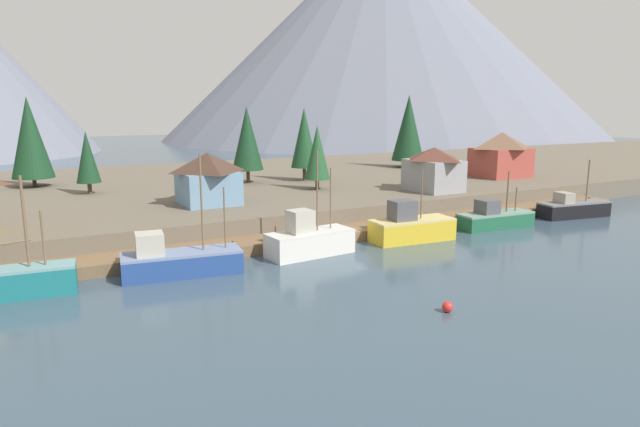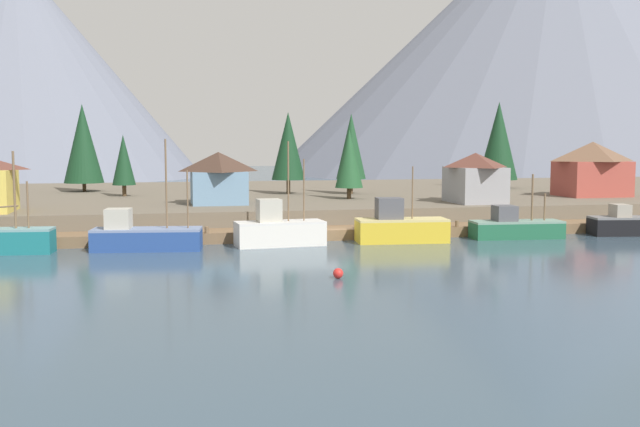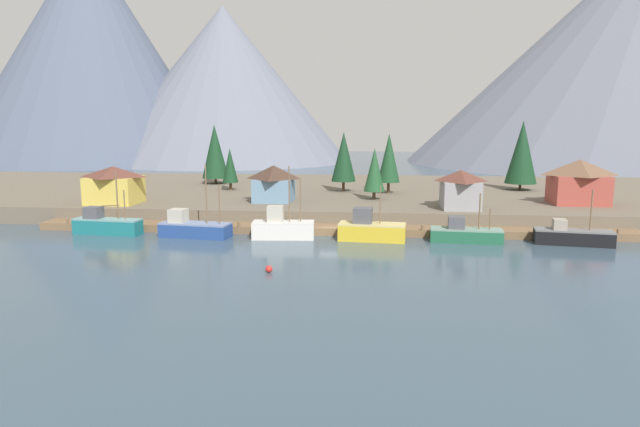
{
  "view_description": "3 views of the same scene",
  "coord_description": "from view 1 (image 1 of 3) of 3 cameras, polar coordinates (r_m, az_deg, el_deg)",
  "views": [
    {
      "loc": [
        -27.53,
        -43.48,
        12.96
      ],
      "look_at": [
        -1.8,
        3.25,
        2.5
      ],
      "focal_mm": 30.61,
      "sensor_mm": 36.0,
      "label": 1
    },
    {
      "loc": [
        -15.83,
        -65.35,
        9.09
      ],
      "look_at": [
        -1.1,
        2.39,
        2.35
      ],
      "focal_mm": 40.9,
      "sensor_mm": 36.0,
      "label": 2
    },
    {
      "loc": [
        6.04,
        -70.72,
        14.56
      ],
      "look_at": [
        -1.45,
        2.71,
        2.52
      ],
      "focal_mm": 31.17,
      "sensor_mm": 36.0,
      "label": 3
    }
  ],
  "objects": [
    {
      "name": "fishing_boat_green",
      "position": [
        62.17,
        17.77,
        -0.48
      ],
      "size": [
        8.87,
        3.4,
        6.12
      ],
      "rotation": [
        0.0,
        0.0,
        -0.08
      ],
      "color": "#1E5B3D",
      "rests_on": "ground_plane"
    },
    {
      "name": "channel_buoy",
      "position": [
        36.4,
        13.18,
        -9.48
      ],
      "size": [
        0.7,
        0.7,
        0.7
      ],
      "primitive_type": "sphere",
      "color": "red",
      "rests_on": "ground_plane"
    },
    {
      "name": "fishing_boat_teal",
      "position": [
        43.43,
        -30.43,
        -6.08
      ],
      "size": [
        9.29,
        3.2,
        8.42
      ],
      "rotation": [
        0.0,
        0.0,
        -0.1
      ],
      "color": "#196B70",
      "rests_on": "ground_plane"
    },
    {
      "name": "dock",
      "position": [
        54.6,
        2.3,
        -2.11
      ],
      "size": [
        80.0,
        4.0,
        1.6
      ],
      "color": "brown",
      "rests_on": "ground_plane"
    },
    {
      "name": "conifer_mid_left",
      "position": [
        78.21,
        -1.67,
        7.92
      ],
      "size": [
        3.83,
        3.83,
        10.36
      ],
      "color": "#4C3823",
      "rests_on": "shoreline_bank"
    },
    {
      "name": "ground_plane",
      "position": [
        70.49,
        -5.29,
        0.04
      ],
      "size": [
        400.0,
        400.0,
        1.0
      ],
      "primitive_type": "cube",
      "color": "#384C5B"
    },
    {
      "name": "fishing_boat_yellow",
      "position": [
        54.2,
        9.48,
        -1.42
      ],
      "size": [
        8.52,
        3.84,
        6.95
      ],
      "rotation": [
        0.0,
        0.0,
        -0.09
      ],
      "color": "gold",
      "rests_on": "ground_plane"
    },
    {
      "name": "conifer_near_left",
      "position": [
        69.79,
        -0.29,
        6.4
      ],
      "size": [
        3.29,
        3.29,
        8.19
      ],
      "color": "#4C3823",
      "rests_on": "shoreline_bank"
    },
    {
      "name": "conifer_mid_right",
      "position": [
        81.46,
        -28.06,
        7.01
      ],
      "size": [
        5.27,
        5.27,
        11.81
      ],
      "color": "#4C3823",
      "rests_on": "shoreline_bank"
    },
    {
      "name": "house_blue",
      "position": [
        60.61,
        -11.65,
        3.67
      ],
      "size": [
        6.11,
        6.56,
        5.61
      ],
      "color": "#6689A8",
      "rests_on": "shoreline_bank"
    },
    {
      "name": "conifer_back_left",
      "position": [
        76.56,
        -7.62,
        7.79
      ],
      "size": [
        4.34,
        4.34,
        10.54
      ],
      "color": "#4C3823",
      "rests_on": "shoreline_bank"
    },
    {
      "name": "conifer_back_right",
      "position": [
        97.01,
        9.23,
        8.83
      ],
      "size": [
        5.63,
        5.63,
        12.51
      ],
      "color": "#4C3823",
      "rests_on": "shoreline_bank"
    },
    {
      "name": "mountain_east_peak",
      "position": [
        236.98,
        6.49,
        18.21
      ],
      "size": [
        179.4,
        179.4,
        85.19
      ],
      "primitive_type": "cone",
      "color": "slate",
      "rests_on": "ground_plane"
    },
    {
      "name": "conifer_near_right",
      "position": [
        71.87,
        -23.16,
        5.42
      ],
      "size": [
        2.86,
        2.86,
        7.59
      ],
      "color": "#4C3823",
      "rests_on": "shoreline_bank"
    },
    {
      "name": "house_red",
      "position": [
        87.19,
        18.4,
        5.91
      ],
      "size": [
        8.2,
        6.39,
        6.73
      ],
      "color": "#9E4238",
      "rests_on": "shoreline_bank"
    },
    {
      "name": "fishing_boat_black",
      "position": [
        71.69,
        24.94,
        0.48
      ],
      "size": [
        9.25,
        3.92,
        6.79
      ],
      "rotation": [
        0.0,
        0.0,
        -0.15
      ],
      "color": "black",
      "rests_on": "ground_plane"
    },
    {
      "name": "fishing_boat_blue",
      "position": [
        44.08,
        -14.57,
        -4.79
      ],
      "size": [
        9.42,
        4.19,
        9.42
      ],
      "rotation": [
        0.0,
        0.0,
        -0.13
      ],
      "color": "navy",
      "rests_on": "ground_plane"
    },
    {
      "name": "fishing_boat_white",
      "position": [
        48.26,
        -1.18,
        -2.8
      ],
      "size": [
        8.04,
        3.61,
        9.24
      ],
      "rotation": [
        0.0,
        0.0,
        0.08
      ],
      "color": "silver",
      "rests_on": "ground_plane"
    },
    {
      "name": "shoreline_bank",
      "position": [
        81.19,
        -8.71,
        2.67
      ],
      "size": [
        400.0,
        56.0,
        2.5
      ],
      "primitive_type": "cube",
      "color": "#665B4C",
      "rests_on": "ground_plane"
    },
    {
      "name": "house_grey",
      "position": [
        70.28,
        11.78,
        4.61
      ],
      "size": [
        5.42,
        6.88,
        5.49
      ],
      "color": "gray",
      "rests_on": "shoreline_bank"
    }
  ]
}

